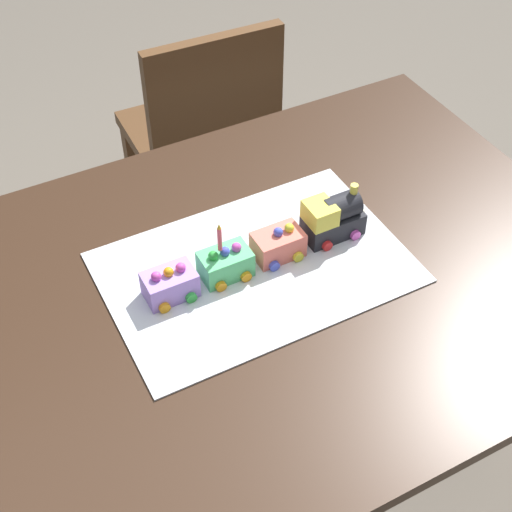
% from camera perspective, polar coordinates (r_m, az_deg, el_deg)
% --- Properties ---
extents(ground_plane, '(8.00, 8.00, 0.00)m').
position_cam_1_polar(ground_plane, '(2.06, 0.46, -16.08)').
color(ground_plane, '#6B6054').
extents(dining_table, '(1.40, 1.00, 0.74)m').
position_cam_1_polar(dining_table, '(1.53, 0.60, -4.59)').
color(dining_table, '#382316').
rests_on(dining_table, ground).
extents(chair, '(0.41, 0.41, 0.86)m').
position_cam_1_polar(chair, '(2.27, -4.11, 9.25)').
color(chair, brown).
rests_on(chair, ground).
extents(cake_board, '(0.60, 0.40, 0.00)m').
position_cam_1_polar(cake_board, '(1.47, 0.00, -0.88)').
color(cake_board, silver).
rests_on(cake_board, dining_table).
extents(cake_locomotive, '(0.14, 0.08, 0.12)m').
position_cam_1_polar(cake_locomotive, '(1.52, 6.01, 3.00)').
color(cake_locomotive, '#232328').
rests_on(cake_locomotive, cake_board).
extents(cake_car_gondola_coral, '(0.10, 0.08, 0.07)m').
position_cam_1_polar(cake_car_gondola_coral, '(1.48, 1.73, 0.94)').
color(cake_car_gondola_coral, '#F27260').
rests_on(cake_car_gondola_coral, cake_board).
extents(cake_car_flatbed_mint_green, '(0.10, 0.08, 0.07)m').
position_cam_1_polar(cake_car_flatbed_mint_green, '(1.44, -2.40, -0.58)').
color(cake_car_flatbed_mint_green, '#59CC7A').
rests_on(cake_car_flatbed_mint_green, cake_board).
extents(cake_car_hopper_lavender, '(0.10, 0.08, 0.07)m').
position_cam_1_polar(cake_car_hopper_lavender, '(1.41, -6.72, -2.17)').
color(cake_car_hopper_lavender, '#AD84E0').
rests_on(cake_car_hopper_lavender, cake_board).
extents(birthday_candle, '(0.01, 0.01, 0.07)m').
position_cam_1_polar(birthday_candle, '(1.38, -2.85, 1.46)').
color(birthday_candle, '#F24C59').
rests_on(birthday_candle, cake_car_flatbed_mint_green).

